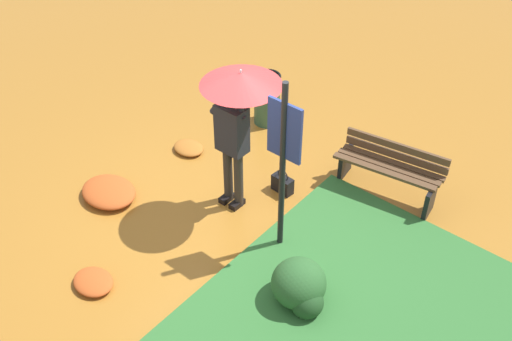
# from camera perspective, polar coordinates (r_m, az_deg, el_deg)

# --- Properties ---
(ground_plane) EXTENTS (18.00, 18.00, 0.00)m
(ground_plane) POSITION_cam_1_polar(r_m,az_deg,el_deg) (7.89, -2.60, -4.38)
(ground_plane) COLOR #9E6623
(person_with_umbrella) EXTENTS (0.96, 0.96, 2.04)m
(person_with_umbrella) POSITION_cam_1_polar(r_m,az_deg,el_deg) (7.13, -1.82, 6.17)
(person_with_umbrella) COLOR #2D2823
(person_with_umbrella) RESTS_ON ground_plane
(info_sign_post) EXTENTS (0.44, 0.07, 2.30)m
(info_sign_post) POSITION_cam_1_polar(r_m,az_deg,el_deg) (6.59, 2.60, 1.90)
(info_sign_post) COLOR black
(info_sign_post) RESTS_ON ground_plane
(handbag) EXTENTS (0.31, 0.16, 0.37)m
(handbag) POSITION_cam_1_polar(r_m,az_deg,el_deg) (8.19, 2.50, -1.27)
(handbag) COLOR black
(handbag) RESTS_ON ground_plane
(park_bench) EXTENTS (1.40, 0.57, 0.75)m
(park_bench) POSITION_cam_1_polar(r_m,az_deg,el_deg) (8.17, 12.38, 0.14)
(park_bench) COLOR black
(park_bench) RESTS_ON ground_plane
(trash_bin) EXTENTS (0.42, 0.42, 0.83)m
(trash_bin) POSITION_cam_1_polar(r_m,az_deg,el_deg) (9.35, 1.04, 6.74)
(trash_bin) COLOR #2D5138
(trash_bin) RESTS_ON ground_plane
(shrub_cluster) EXTENTS (0.67, 0.61, 0.55)m
(shrub_cluster) POSITION_cam_1_polar(r_m,az_deg,el_deg) (6.76, 4.17, -10.82)
(shrub_cluster) COLOR #285628
(shrub_cluster) RESTS_ON ground_plane
(leaf_pile_near_person) EXTENTS (0.51, 0.41, 0.11)m
(leaf_pile_near_person) POSITION_cam_1_polar(r_m,az_deg,el_deg) (7.30, -15.01, -10.04)
(leaf_pile_near_person) COLOR #B74C1E
(leaf_pile_near_person) RESTS_ON ground_plane
(leaf_pile_by_bench) EXTENTS (0.47, 0.38, 0.10)m
(leaf_pile_by_bench) POSITION_cam_1_polar(r_m,az_deg,el_deg) (8.99, -6.34, 2.13)
(leaf_pile_by_bench) COLOR #A86023
(leaf_pile_by_bench) RESTS_ON ground_plane
(leaf_pile_far_path) EXTENTS (0.80, 0.64, 0.18)m
(leaf_pile_far_path) POSITION_cam_1_polar(r_m,az_deg,el_deg) (8.35, -13.64, -1.95)
(leaf_pile_far_path) COLOR #B74C1E
(leaf_pile_far_path) RESTS_ON ground_plane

